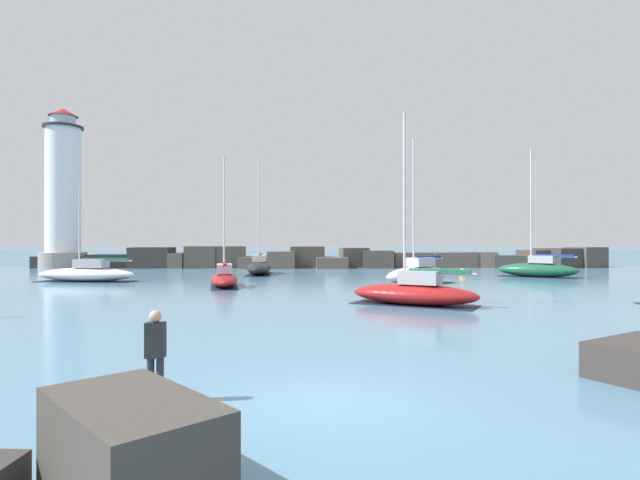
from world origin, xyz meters
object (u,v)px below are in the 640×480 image
Objects in this scene: sailboat_moored_1 at (414,292)px; mooring_buoy_orange_near at (462,271)px; sailboat_moored_7 at (259,267)px; sailboat_moored_3 at (418,274)px; sailboat_moored_2 at (87,273)px; sailboat_moored_5 at (224,278)px; lighthouse at (63,196)px; person_on_rocks at (155,351)px; sailboat_moored_4 at (538,269)px.

mooring_buoy_orange_near is at bearing 67.14° from sailboat_moored_1.
sailboat_moored_7 is at bearing 113.01° from sailboat_moored_1.
sailboat_moored_7 is (-12.42, 11.08, -0.05)m from sailboat_moored_3.
sailboat_moored_1 is 0.87× the size of sailboat_moored_7.
sailboat_moored_3 reaches higher than sailboat_moored_2.
sailboat_moored_5 is 23.10m from mooring_buoy_orange_near.
sailboat_moored_1 is 1.18× the size of sailboat_moored_2.
lighthouse is at bearing 132.64° from sailboat_moored_5.
person_on_rocks is at bearing -87.58° from sailboat_moored_7.
person_on_rocks is at bearing -119.38° from sailboat_moored_1.
sailboat_moored_7 is at bearing 92.42° from person_on_rocks.
sailboat_moored_4 is at bearing 5.66° from sailboat_moored_2.
sailboat_moored_1 is at bearing -43.22° from sailboat_moored_5.
sailboat_moored_2 reaches higher than person_on_rocks.
sailboat_moored_2 is at bearing -167.22° from mooring_buoy_orange_near.
lighthouse reaches higher than sailboat_moored_5.
sailboat_moored_3 is at bearing 67.32° from person_on_rocks.
sailboat_moored_5 is 0.82× the size of sailboat_moored_7.
sailboat_moored_4 is 14.09× the size of mooring_buoy_orange_near.
sailboat_moored_1 is at bearing -103.43° from sailboat_moored_3.
lighthouse reaches higher than sailboat_moored_3.
mooring_buoy_orange_near is at bearing 57.73° from sailboat_moored_3.
sailboat_moored_4 is 6.44m from mooring_buoy_orange_near.
sailboat_moored_5 is at bearing -21.88° from sailboat_moored_2.
sailboat_moored_3 is at bearing -150.53° from sailboat_moored_4.
sailboat_moored_7 reaches higher than sailboat_moored_3.
sailboat_moored_1 is 5.37× the size of person_on_rocks.
sailboat_moored_2 is at bearing -60.22° from lighthouse.
sailboat_moored_3 is (24.80, -3.05, 0.12)m from sailboat_moored_2.
sailboat_moored_4 reaches higher than sailboat_moored_3.
person_on_rocks is (-10.85, -25.96, 0.24)m from sailboat_moored_3.
sailboat_moored_4 is 39.74m from person_on_rocks.
mooring_buoy_orange_near is (6.39, 10.12, -0.44)m from sailboat_moored_3.
sailboat_moored_5 is 5.08× the size of person_on_rocks.
sailboat_moored_5 is 24.67m from person_on_rocks.
sailboat_moored_2 reaches higher than mooring_buoy_orange_near.
sailboat_moored_1 is 0.90× the size of sailboat_moored_3.
sailboat_moored_1 is 23.40m from sailboat_moored_4.
sailboat_moored_7 is (12.38, 8.03, 0.07)m from sailboat_moored_2.
sailboat_moored_2 is at bearing 146.34° from sailboat_moored_1.
lighthouse is 2.33× the size of sailboat_moored_2.
lighthouse is 27.96m from sailboat_moored_7.
sailboat_moored_7 is 18.84m from mooring_buoy_orange_near.
sailboat_moored_4 is at bearing 17.73° from sailboat_moored_5.
sailboat_moored_4 is 1.25× the size of sailboat_moored_5.
lighthouse is at bearing 152.99° from sailboat_moored_7.
sailboat_moored_1 is 24.66m from sailboat_moored_7.
person_on_rocks is at bearing -112.68° from sailboat_moored_3.
sailboat_moored_7 reaches higher than sailboat_moored_2.
sailboat_moored_1 is 11.94× the size of mooring_buoy_orange_near.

